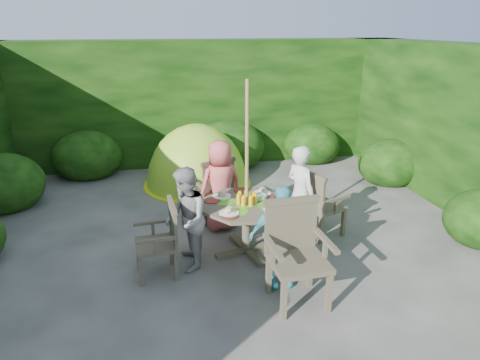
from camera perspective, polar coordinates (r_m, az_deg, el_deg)
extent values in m
plane|color=#423F3B|center=(5.81, -1.14, -8.52)|extent=(60.00, 60.00, 0.00)
cube|color=black|center=(9.20, -5.96, 10.33)|extent=(9.00, 1.00, 2.50)
cylinder|color=#40392A|center=(5.48, 0.87, -6.59)|extent=(0.11, 0.11, 0.65)
cube|color=#40392A|center=(5.62, 0.85, -9.28)|extent=(0.85, 0.31, 0.06)
cube|color=#40392A|center=(5.62, 0.85, -9.28)|extent=(0.31, 0.85, 0.06)
cylinder|color=#40392A|center=(5.33, 0.89, -3.30)|extent=(1.43, 1.43, 0.04)
cylinder|color=green|center=(5.10, -0.33, -4.18)|extent=(0.27, 0.27, 0.00)
cylinder|color=green|center=(5.28, 3.76, -3.35)|extent=(0.27, 0.27, 0.00)
cylinder|color=green|center=(5.38, -1.93, -2.84)|extent=(0.27, 0.27, 0.00)
cylinder|color=green|center=(5.56, 2.00, -2.10)|extent=(0.27, 0.27, 0.00)
cylinder|color=green|center=(5.33, 0.89, -3.10)|extent=(0.27, 0.27, 0.00)
cylinder|color=white|center=(5.62, 2.99, -1.76)|extent=(0.24, 0.24, 0.01)
cylinder|color=white|center=(5.52, -2.43, -2.17)|extent=(0.24, 0.24, 0.01)
cylinder|color=white|center=(5.03, -1.47, -4.43)|extent=(0.24, 0.24, 0.01)
cylinder|color=white|center=(5.14, 4.46, -3.93)|extent=(0.24, 0.24, 0.01)
cylinder|color=#AF290B|center=(5.52, 4.93, -2.23)|extent=(0.21, 0.21, 0.01)
cylinder|color=#AF290B|center=(5.72, 0.19, -1.34)|extent=(0.21, 0.21, 0.01)
cylinder|color=#AF290B|center=(5.40, -3.70, -2.72)|extent=(0.21, 0.21, 0.01)
cylinder|color=#AF290B|center=(4.97, -1.40, -4.77)|extent=(0.21, 0.21, 0.01)
cylinder|color=#AF290B|center=(5.05, 4.42, -4.41)|extent=(0.21, 0.21, 0.01)
cylinder|color=#51AF43|center=(5.44, 2.62, -2.24)|extent=(0.17, 0.17, 0.06)
cylinder|color=olive|center=(5.18, 0.91, 1.12)|extent=(0.05, 0.05, 2.20)
cube|color=#40392A|center=(6.02, 10.93, -3.48)|extent=(0.63, 0.64, 0.05)
cube|color=#40392A|center=(6.12, 13.61, -5.49)|extent=(0.06, 0.06, 0.40)
cube|color=#40392A|center=(6.38, 10.89, -4.17)|extent=(0.06, 0.06, 0.40)
cube|color=#40392A|center=(5.84, 10.71, -6.53)|extent=(0.06, 0.06, 0.40)
cube|color=#40392A|center=(6.12, 8.00, -5.09)|extent=(0.06, 0.06, 0.40)
cube|color=#40392A|center=(5.78, 9.44, -1.63)|extent=(0.22, 0.48, 0.48)
cube|color=#40392A|center=(5.79, 12.75, -2.54)|extent=(0.47, 0.22, 0.04)
cube|color=#40392A|center=(6.12, 9.45, -1.06)|extent=(0.47, 0.22, 0.04)
cube|color=#40392A|center=(5.08, -11.19, -8.47)|extent=(0.49, 0.50, 0.04)
cube|color=#40392A|center=(5.34, -13.41, -9.58)|extent=(0.05, 0.05, 0.38)
cube|color=#40392A|center=(5.00, -13.09, -11.76)|extent=(0.05, 0.05, 0.38)
cube|color=#40392A|center=(5.36, -9.16, -9.12)|extent=(0.05, 0.05, 0.38)
cube|color=#40392A|center=(5.02, -8.52, -11.25)|extent=(0.05, 0.05, 0.38)
cube|color=#40392A|center=(4.99, -8.91, -5.75)|extent=(0.07, 0.47, 0.45)
cube|color=#40392A|center=(5.21, -11.60, -5.55)|extent=(0.45, 0.08, 0.04)
cube|color=#40392A|center=(4.79, -11.04, -7.87)|extent=(0.45, 0.08, 0.04)
cube|color=#40392A|center=(6.42, -3.94, -1.53)|extent=(0.67, 0.65, 0.05)
cube|color=#40392A|center=(6.78, -3.25, -2.30)|extent=(0.06, 0.06, 0.42)
cube|color=#40392A|center=(6.58, -6.50, -3.10)|extent=(0.06, 0.06, 0.42)
cube|color=#40392A|center=(6.43, -1.23, -3.52)|extent=(0.06, 0.06, 0.42)
cube|color=#40392A|center=(6.23, -4.60, -4.41)|extent=(0.06, 0.06, 0.42)
cube|color=#40392A|center=(6.13, -2.87, 0.12)|extent=(0.49, 0.23, 0.50)
cube|color=#40392A|center=(6.47, -2.02, 0.57)|extent=(0.23, 0.48, 0.04)
cube|color=#40392A|center=(6.23, -6.02, -0.32)|extent=(0.23, 0.48, 0.04)
cube|color=#40392A|center=(4.52, 7.84, -10.84)|extent=(0.59, 0.57, 0.05)
cube|color=#40392A|center=(4.39, 5.85, -15.57)|extent=(0.06, 0.06, 0.46)
cube|color=#40392A|center=(4.55, 11.77, -14.46)|extent=(0.06, 0.06, 0.46)
cube|color=#40392A|center=(4.76, 3.84, -12.33)|extent=(0.06, 0.06, 0.46)
cube|color=#40392A|center=(4.92, 9.32, -11.46)|extent=(0.06, 0.06, 0.46)
cube|color=#40392A|center=(4.59, 6.80, -6.05)|extent=(0.57, 0.07, 0.55)
cube|color=#40392A|center=(4.32, 4.42, -8.89)|extent=(0.08, 0.55, 0.04)
cube|color=#40392A|center=(4.52, 11.37, -7.88)|extent=(0.08, 0.55, 0.04)
imported|color=silver|center=(5.72, 8.04, -1.89)|extent=(0.48, 0.57, 1.32)
imported|color=#989793|center=(5.07, -7.23, -5.25)|extent=(0.48, 0.62, 1.26)
imported|color=#CF5955|center=(6.01, -2.60, -0.73)|extent=(0.72, 0.57, 1.30)
imported|color=#50AEBA|center=(4.73, 5.34, -7.50)|extent=(0.70, 0.29, 1.19)
ellipsoid|color=#99DB2A|center=(7.96, -5.68, -0.52)|extent=(2.24, 2.24, 2.24)
ellipsoid|color=black|center=(7.38, -6.35, -2.23)|extent=(0.69, 0.48, 0.77)
cylinder|color=yellow|center=(7.95, -5.68, -0.43)|extent=(1.96, 1.96, 0.03)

